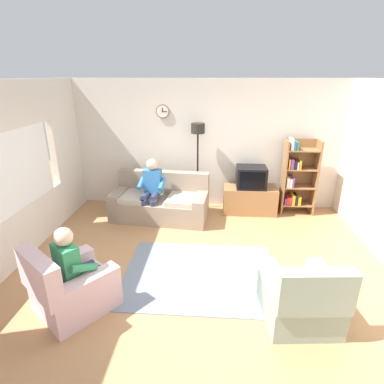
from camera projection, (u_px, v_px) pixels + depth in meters
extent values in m
plane|color=#B27F51|center=(201.00, 271.00, 4.61)|extent=(12.00, 12.00, 0.00)
cube|color=silver|center=(207.00, 145.00, 6.61)|extent=(6.20, 0.12, 2.70)
cylinder|color=olive|center=(163.00, 111.00, 6.35)|extent=(0.28, 0.03, 0.28)
cylinder|color=white|center=(163.00, 111.00, 6.34)|extent=(0.24, 0.01, 0.24)
cube|color=black|center=(162.00, 110.00, 6.32)|extent=(0.02, 0.01, 0.09)
cube|color=black|center=(164.00, 112.00, 6.33)|extent=(0.11, 0.01, 0.01)
cube|color=silver|center=(12.00, 241.00, 4.66)|extent=(0.12, 5.80, 0.80)
cube|color=silver|center=(66.00, 146.00, 6.27)|extent=(0.12, 1.10, 1.20)
cube|color=white|center=(13.00, 172.00, 4.59)|extent=(0.04, 2.00, 1.30)
cube|color=white|center=(11.00, 172.00, 4.59)|extent=(0.03, 1.90, 1.20)
cube|color=gray|center=(160.00, 209.00, 6.25)|extent=(1.97, 1.01, 0.42)
cube|color=gray|center=(164.00, 182.00, 6.42)|extent=(1.91, 0.38, 0.48)
cube|color=gray|center=(201.00, 208.00, 6.10)|extent=(0.30, 0.86, 0.56)
cube|color=gray|center=(120.00, 203.00, 6.36)|extent=(0.30, 0.86, 0.56)
cube|color=#BCAD99|center=(183.00, 199.00, 6.04)|extent=(0.66, 0.73, 0.10)
cube|color=#BCAD99|center=(135.00, 196.00, 6.19)|extent=(0.66, 0.73, 0.10)
cube|color=olive|center=(249.00, 199.00, 6.54)|extent=(1.10, 0.56, 0.56)
cube|color=black|center=(248.00, 194.00, 6.77)|extent=(1.10, 0.04, 0.03)
cube|color=black|center=(251.00, 177.00, 6.34)|extent=(0.60, 0.48, 0.44)
cube|color=black|center=(252.00, 181.00, 6.12)|extent=(0.50, 0.01, 0.36)
cube|color=olive|center=(283.00, 177.00, 6.37)|extent=(0.04, 0.36, 1.55)
cube|color=olive|center=(315.00, 178.00, 6.32)|extent=(0.04, 0.36, 1.55)
cube|color=olive|center=(297.00, 175.00, 6.50)|extent=(0.64, 0.02, 1.55)
cube|color=olive|center=(296.00, 204.00, 6.55)|extent=(0.60, 0.34, 0.02)
cube|color=#72338C|center=(284.00, 200.00, 6.52)|extent=(0.04, 0.28, 0.15)
cube|color=red|center=(287.00, 199.00, 6.51)|extent=(0.04, 0.28, 0.17)
cube|color=red|center=(289.00, 200.00, 6.51)|extent=(0.05, 0.28, 0.16)
cube|color=gold|center=(292.00, 199.00, 6.50)|extent=(0.06, 0.28, 0.21)
cube|color=black|center=(295.00, 199.00, 6.49)|extent=(0.04, 0.28, 0.21)
cube|color=gold|center=(298.00, 199.00, 6.49)|extent=(0.06, 0.28, 0.18)
cube|color=olive|center=(298.00, 186.00, 6.41)|extent=(0.60, 0.34, 0.02)
cube|color=silver|center=(287.00, 181.00, 6.37)|extent=(0.05, 0.28, 0.21)
cube|color=silver|center=(290.00, 182.00, 6.37)|extent=(0.05, 0.28, 0.18)
cube|color=#72338C|center=(292.00, 181.00, 6.36)|extent=(0.03, 0.28, 0.22)
cube|color=olive|center=(300.00, 169.00, 6.28)|extent=(0.60, 0.34, 0.02)
cube|color=gold|center=(288.00, 163.00, 6.23)|extent=(0.03, 0.28, 0.20)
cube|color=#72338C|center=(291.00, 163.00, 6.23)|extent=(0.06, 0.28, 0.21)
cube|color=black|center=(294.00, 164.00, 6.23)|extent=(0.05, 0.28, 0.17)
cube|color=silver|center=(297.00, 165.00, 6.23)|extent=(0.03, 0.28, 0.14)
cube|color=gold|center=(299.00, 164.00, 6.22)|extent=(0.04, 0.28, 0.19)
cube|color=olive|center=(303.00, 150.00, 6.14)|extent=(0.60, 0.34, 0.02)
cube|color=silver|center=(291.00, 144.00, 6.09)|extent=(0.06, 0.28, 0.22)
cube|color=#2D59A5|center=(294.00, 145.00, 6.10)|extent=(0.04, 0.28, 0.18)
cube|color=#267F4C|center=(296.00, 145.00, 6.10)|extent=(0.04, 0.28, 0.16)
cylinder|color=black|center=(197.00, 207.00, 6.81)|extent=(0.28, 0.28, 0.03)
cylinder|color=black|center=(198.00, 171.00, 6.51)|extent=(0.04, 0.04, 1.70)
cylinder|color=black|center=(198.00, 128.00, 6.19)|extent=(0.28, 0.28, 0.20)
cube|color=beige|center=(76.00, 293.00, 3.85)|extent=(1.15, 1.16, 0.40)
cube|color=beige|center=(39.00, 276.00, 3.44)|extent=(0.74, 0.64, 0.50)
cube|color=beige|center=(65.00, 277.00, 4.03)|extent=(0.65, 0.75, 0.56)
cube|color=beige|center=(89.00, 298.00, 3.65)|extent=(0.65, 0.75, 0.56)
cube|color=gray|center=(298.00, 303.00, 3.68)|extent=(0.87, 0.91, 0.40)
cube|color=gray|center=(316.00, 292.00, 3.18)|extent=(0.81, 0.25, 0.50)
cube|color=gray|center=(273.00, 296.00, 3.67)|extent=(0.27, 0.81, 0.56)
cube|color=gray|center=(323.00, 296.00, 3.68)|extent=(0.27, 0.81, 0.56)
cube|color=slate|center=(199.00, 274.00, 4.53)|extent=(2.20, 1.70, 0.01)
cube|color=#3372B2|center=(153.00, 181.00, 6.10)|extent=(0.36, 0.23, 0.48)
sphere|color=beige|center=(152.00, 164.00, 5.97)|extent=(0.22, 0.22, 0.22)
cylinder|color=#2D334C|center=(155.00, 196.00, 6.00)|extent=(0.16, 0.39, 0.13)
cylinder|color=#2D334C|center=(146.00, 196.00, 6.03)|extent=(0.16, 0.39, 0.13)
cylinder|color=#2D334C|center=(153.00, 213.00, 5.92)|extent=(0.12, 0.12, 0.52)
cylinder|color=#2D334C|center=(144.00, 213.00, 5.95)|extent=(0.12, 0.12, 0.52)
cylinder|color=#3372B2|center=(162.00, 184.00, 5.99)|extent=(0.12, 0.34, 0.20)
cylinder|color=#3372B2|center=(141.00, 183.00, 6.05)|extent=(0.12, 0.34, 0.20)
cube|color=#338C59|center=(67.00, 263.00, 3.65)|extent=(0.39, 0.37, 0.48)
sphere|color=beige|center=(63.00, 237.00, 3.54)|extent=(0.22, 0.22, 0.22)
cylinder|color=#2D334C|center=(80.00, 270.00, 3.93)|extent=(0.34, 0.38, 0.13)
cylinder|color=#2D334C|center=(88.00, 276.00, 3.81)|extent=(0.34, 0.38, 0.13)
cylinder|color=#2D334C|center=(96.00, 278.00, 4.14)|extent=(0.15, 0.15, 0.40)
cylinder|color=#2D334C|center=(103.00, 284.00, 4.02)|extent=(0.15, 0.15, 0.40)
cylinder|color=#338C59|center=(67.00, 255.00, 3.86)|extent=(0.28, 0.32, 0.20)
cylinder|color=#338C59|center=(84.00, 268.00, 3.60)|extent=(0.28, 0.32, 0.20)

